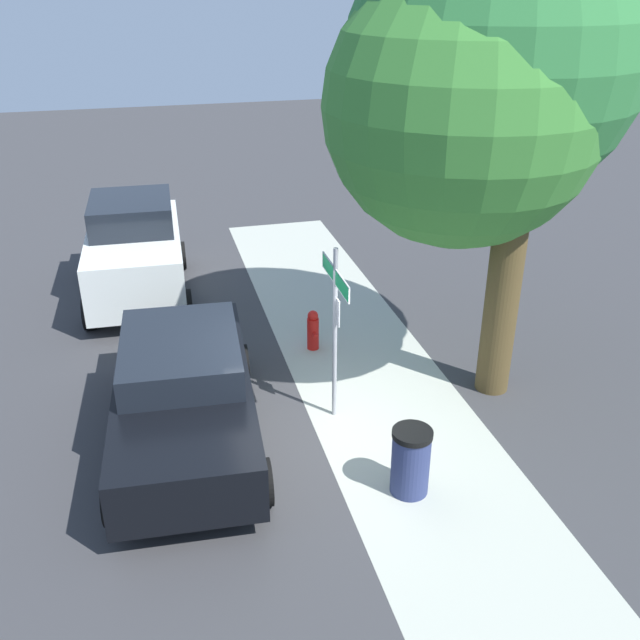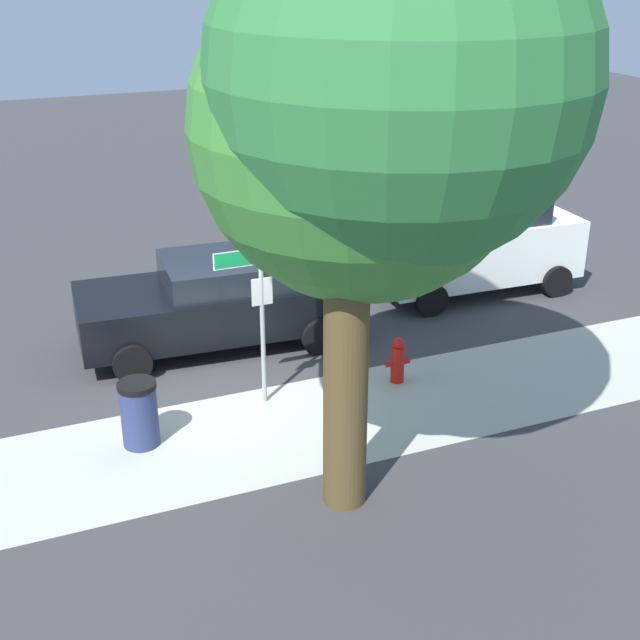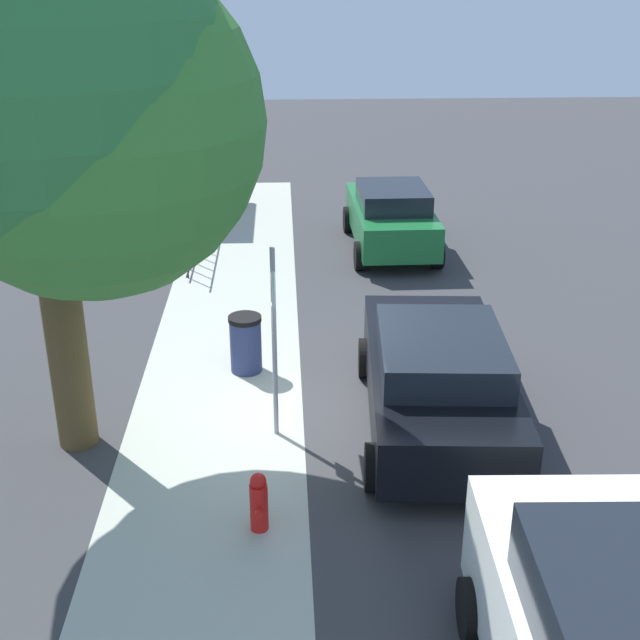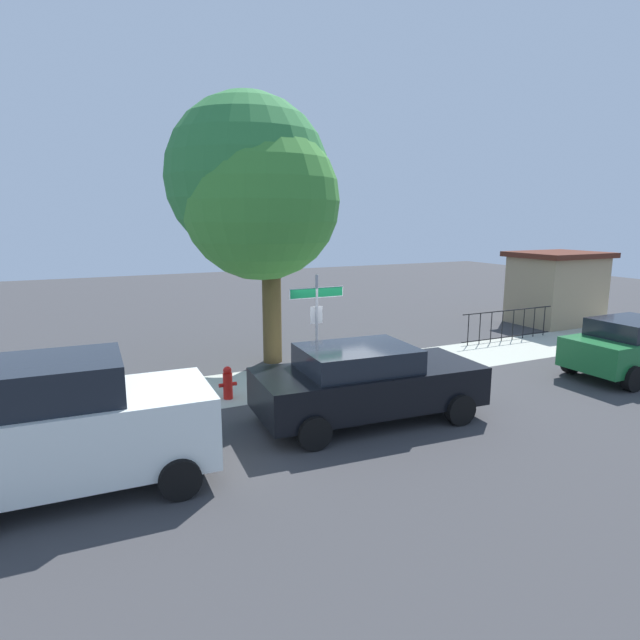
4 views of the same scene
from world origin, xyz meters
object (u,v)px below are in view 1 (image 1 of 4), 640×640
(car_white, at_px, (135,250))
(fire_hydrant, at_px, (313,330))
(shade_tree, at_px, (475,86))
(trash_bin, at_px, (411,461))
(street_sign, at_px, (335,307))
(car_black, at_px, (184,391))

(car_white, height_order, fire_hydrant, car_white)
(shade_tree, bearing_deg, trash_bin, -33.03)
(shade_tree, bearing_deg, street_sign, -72.22)
(car_white, distance_m, fire_hydrant, 4.56)
(shade_tree, xyz_separation_m, trash_bin, (2.76, -1.79, -4.37))
(street_sign, bearing_deg, fire_hydrant, 174.85)
(car_black, bearing_deg, car_white, -170.63)
(shade_tree, xyz_separation_m, car_white, (-4.77, -5.16, -3.82))
(fire_hydrant, bearing_deg, car_white, -137.09)
(car_white, xyz_separation_m, fire_hydrant, (3.30, 3.07, -0.66))
(shade_tree, height_order, car_white, shade_tree)
(car_white, bearing_deg, shade_tree, 49.26)
(trash_bin, bearing_deg, fire_hydrant, -175.94)
(street_sign, xyz_separation_m, car_white, (-5.51, -2.87, -0.87))
(street_sign, bearing_deg, shade_tree, 107.78)
(car_black, height_order, trash_bin, car_black)
(street_sign, relative_size, car_white, 0.68)
(fire_hydrant, relative_size, trash_bin, 0.80)
(car_black, bearing_deg, fire_hydrant, 135.45)
(car_white, height_order, trash_bin, car_white)
(car_white, distance_m, car_black, 5.58)
(street_sign, relative_size, trash_bin, 2.89)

